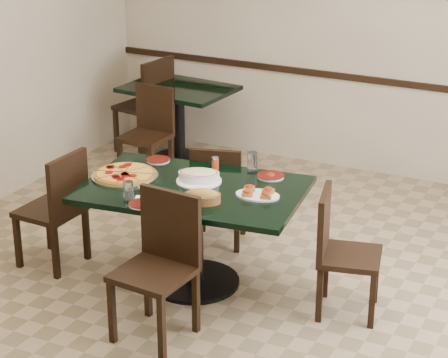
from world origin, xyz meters
The scene contains 21 objects.
floor centered at (0.00, 0.00, 0.00)m, with size 5.50×5.50×0.00m, color #8E7352.
room_shell centered at (1.02, 1.73, 1.17)m, with size 5.50×5.50×5.50m.
main_table centered at (-0.23, 0.03, 0.57)m, with size 1.62×1.15×0.75m.
back_table centered at (-1.57, 2.19, 0.52)m, with size 1.07×0.82×0.75m.
chair_far centered at (-0.36, 0.66, 0.46)m, with size 0.49×0.49×0.83m.
chair_near centered at (-0.11, -0.62, 0.53)m, with size 0.48×0.48×0.95m.
chair_right centered at (0.81, 0.13, 0.48)m, with size 0.49×0.49×0.87m.
chair_left centered at (-1.25, -0.16, 0.50)m, with size 0.44×0.44×0.90m.
back_chair_near centered at (-1.60, 1.70, 0.48)m, with size 0.42×0.42×0.86m.
back_chair_left centered at (-1.94, 2.27, 0.55)m, with size 0.53×0.53×0.97m.
pepperoni_pizza centered at (-0.76, -0.01, 0.77)m, with size 0.47×0.47×0.04m.
lasagna_casserole centered at (-0.24, 0.14, 0.80)m, with size 0.33×0.32×0.09m.
bread_basket centered at (-0.05, -0.17, 0.79)m, with size 0.29×0.24×0.10m.
bruschetta_platter centered at (0.24, 0.08, 0.77)m, with size 0.33×0.24×0.05m.
side_plate_near centered at (-0.38, -0.39, 0.76)m, with size 0.18×0.18×0.02m.
side_plate_far_r centered at (0.17, 0.45, 0.76)m, with size 0.20×0.20×0.03m.
side_plate_far_l centered at (-0.71, 0.37, 0.76)m, with size 0.18×0.18×0.02m.
napkin_setting centered at (-0.40, -0.31, 0.75)m, with size 0.19×0.19×0.01m.
water_glass_a centered at (0.02, 0.46, 0.83)m, with size 0.07×0.07×0.16m, color silver.
water_glass_b centered at (-0.49, -0.38, 0.82)m, with size 0.07×0.07×0.14m, color silver.
pepper_shaker centered at (-0.25, 0.41, 0.80)m, with size 0.05×0.05×0.09m.
Camera 1 is at (2.46, -4.84, 3.03)m, focal length 70.00 mm.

